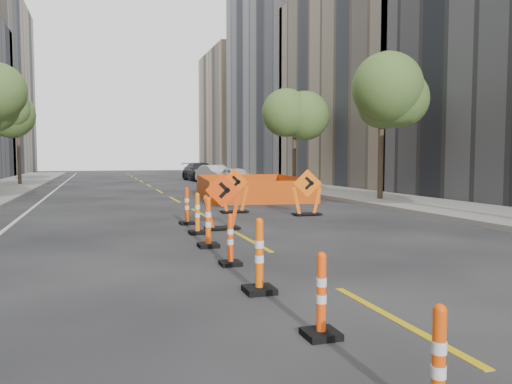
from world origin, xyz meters
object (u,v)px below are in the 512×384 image
object	(u,v)px
channelizer_1	(321,295)
channelizer_5	(197,213)
channelizer_3	(230,240)
parked_car_mid	(215,174)
chevron_sign_right	(307,192)
parked_car_near	(236,177)
channelizer_2	(259,256)
channelizer_6	(187,206)
chevron_sign_left	(222,201)
parked_car_far	(200,172)
channelizer_0	(439,366)
channelizer_4	(208,222)
chevron_sign_center	(234,191)

from	to	relation	value
channelizer_1	channelizer_5	bearing A→B (deg)	89.06
channelizer_3	parked_car_mid	world-z (taller)	parked_car_mid
channelizer_3	chevron_sign_right	xyz separation A→B (m)	(4.44, 6.75, 0.31)
channelizer_3	parked_car_mid	xyz separation A→B (m)	(6.02, 27.21, 0.22)
parked_car_near	parked_car_mid	size ratio (longest dim) A/B	0.93
parked_car_near	parked_car_mid	distance (m)	4.66
parked_car_near	channelizer_2	bearing A→B (deg)	-111.32
channelizer_2	channelizer_6	distance (m)	7.63
channelizer_3	channelizer_6	distance (m)	5.72
channelizer_5	chevron_sign_left	size ratio (longest dim) A/B	0.69
parked_car_near	parked_car_mid	bearing A→B (deg)	87.24
chevron_sign_left	parked_car_far	bearing A→B (deg)	95.88
chevron_sign_left	parked_car_near	bearing A→B (deg)	89.46
channelizer_3	channelizer_6	bearing A→B (deg)	87.99
channelizer_0	chevron_sign_right	world-z (taller)	chevron_sign_right
channelizer_1	parked_car_near	size ratio (longest dim) A/B	0.24
channelizer_6	parked_car_near	bearing A→B (deg)	69.97
channelizer_0	parked_car_mid	xyz separation A→B (m)	(5.98, 32.93, 0.23)
channelizer_1	chevron_sign_right	xyz separation A→B (m)	(4.43, 10.56, 0.31)
channelizer_6	parked_car_far	distance (m)	27.40
chevron_sign_right	channelizer_3	bearing A→B (deg)	-105.21
channelizer_4	channelizer_6	world-z (taller)	channelizer_4
channelizer_6	chevron_sign_left	xyz separation A→B (m)	(0.73, -1.31, 0.22)
channelizer_3	parked_car_far	world-z (taller)	parked_car_far
channelizer_1	channelizer_6	size ratio (longest dim) A/B	0.87
channelizer_1	channelizer_4	world-z (taller)	channelizer_4
channelizer_3	parked_car_far	size ratio (longest dim) A/B	0.18
channelizer_4	parked_car_far	distance (m)	31.18
channelizer_5	chevron_sign_center	bearing A→B (deg)	63.89
chevron_sign_right	parked_car_near	distance (m)	15.92
chevron_sign_center	channelizer_6	bearing A→B (deg)	-111.59
channelizer_1	parked_car_near	bearing A→B (deg)	76.51
channelizer_5	channelizer_0	bearing A→B (deg)	-90.56
channelizer_4	chevron_sign_left	world-z (taller)	chevron_sign_left
channelizer_4	chevron_sign_right	size ratio (longest dim) A/B	0.70
channelizer_2	channelizer_3	size ratio (longest dim) A/B	1.16
channelizer_5	channelizer_2	bearing A→B (deg)	-92.09
channelizer_1	channelizer_6	distance (m)	9.54
channelizer_6	parked_car_near	size ratio (longest dim) A/B	0.28
channelizer_1	chevron_sign_right	distance (m)	11.46
channelizer_4	channelizer_0	bearing A→B (deg)	-89.70
channelizer_0	channelizer_3	xyz separation A→B (m)	(-0.05, 5.72, 0.01)
chevron_sign_right	parked_car_far	world-z (taller)	chevron_sign_right
channelizer_2	parked_car_mid	bearing A→B (deg)	78.18
channelizer_4	parked_car_far	bearing A→B (deg)	78.97
channelizer_5	channelizer_6	distance (m)	1.91
channelizer_4	chevron_sign_center	xyz separation A→B (m)	(2.32, 6.37, 0.23)
chevron_sign_right	parked_car_far	xyz separation A→B (m)	(1.53, 25.76, -0.03)
channelizer_4	chevron_sign_left	bearing A→B (deg)	69.69
channelizer_0	parked_car_far	bearing A→B (deg)	81.19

